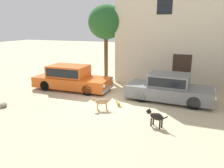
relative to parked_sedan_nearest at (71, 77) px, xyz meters
The scene contains 9 objects.
ground_plane 3.28m from the parked_sedan_nearest, 24.81° to the right, with size 80.00×80.00×0.00m, color #CCB78E.
parked_sedan_nearest is the anchor object (origin of this frame).
parked_sedan_second 5.83m from the parked_sedan_nearest, ahead, with size 4.47×2.01×1.42m.
apartment_block 10.13m from the parked_sedan_nearest, 33.02° to the left, with size 12.43×5.38×7.36m.
stray_dog_spotted 3.95m from the parked_sedan_nearest, 39.51° to the right, with size 0.93×0.49×0.63m.
stray_dog_tan 6.61m from the parked_sedan_nearest, 30.43° to the right, with size 0.93×0.43×0.66m.
stray_cat 4.02m from the parked_sedan_nearest, 24.51° to the right, with size 0.46×0.50×0.16m.
acacia_tree_left 4.59m from the parked_sedan_nearest, 70.53° to the left, with size 2.46×2.21×5.19m.
rubble_pile 4.13m from the parked_sedan_nearest, 111.47° to the right, with size 0.46×0.33×0.21m, color gray.
Camera 1 is at (3.87, -9.73, 3.76)m, focal length 34.53 mm.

